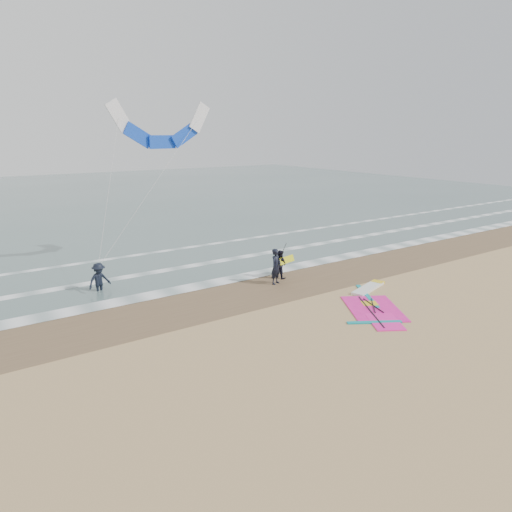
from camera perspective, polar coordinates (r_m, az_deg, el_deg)
ground at (r=21.11m, az=12.06°, el=-7.98°), size 120.00×120.00×0.00m
sea_water at (r=63.49m, az=-20.75°, el=6.75°), size 120.00×80.00×0.02m
wet_sand_band at (r=25.33m, az=2.33°, el=-3.68°), size 120.00×5.00×0.01m
foam_waterline at (r=28.86m, az=-2.86°, el=-1.27°), size 120.00×9.15×0.02m
windsurf_rig at (r=23.45m, az=14.42°, el=-5.65°), size 5.78×5.47×0.14m
person_standing at (r=25.32m, az=2.52°, el=-1.32°), size 0.86×0.73×2.01m
person_walking at (r=26.42m, az=3.02°, el=-1.02°), size 0.81×0.94×1.66m
person_wading at (r=25.48m, az=-19.06°, el=-2.16°), size 1.38×1.01×1.92m
held_pole at (r=25.36m, az=3.07°, el=-0.19°), size 0.17×0.86×1.82m
carried_kiteboard at (r=26.52m, az=3.85°, el=-0.47°), size 1.30×0.51×0.39m
surf_kite at (r=29.13m, az=-11.72°, el=15.22°), size 8.65×3.39×8.78m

